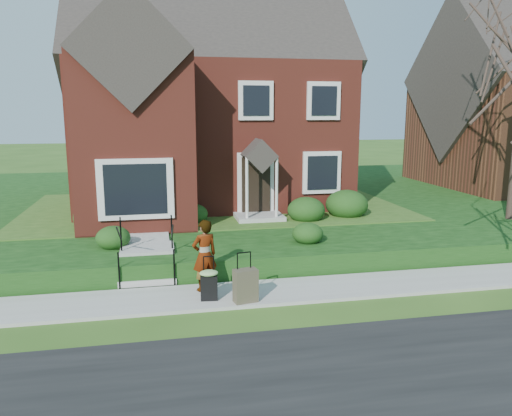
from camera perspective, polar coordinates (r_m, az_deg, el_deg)
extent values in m
plane|color=#2D5119|center=(11.92, -0.03, -9.89)|extent=(120.00, 120.00, 0.00)
cube|color=#9E9B93|center=(11.91, -0.03, -9.71)|extent=(60.00, 1.60, 0.08)
cube|color=#11340E|center=(23.02, 4.39, 1.10)|extent=(44.00, 20.00, 0.60)
cube|color=#9E9B93|center=(16.33, -12.19, -2.06)|extent=(1.20, 6.00, 0.06)
cube|color=maroon|center=(21.05, -5.46, 8.38)|extent=(10.00, 8.00, 5.40)
cube|color=maroon|center=(16.16, -13.64, 7.33)|extent=(3.60, 2.40, 5.40)
cube|color=silver|center=(15.15, -13.57, 2.15)|extent=(2.20, 0.30, 1.80)
cube|color=black|center=(17.39, -0.01, 2.41)|extent=(1.00, 0.12, 2.10)
cube|color=black|center=(17.96, 7.53, 4.04)|extent=(1.40, 0.10, 1.50)
cube|color=maroon|center=(21.91, 2.69, 21.39)|extent=(0.90, 0.90, 3.00)
cube|color=#9E9B93|center=(12.61, -12.28, -8.22)|extent=(1.40, 0.30, 0.15)
cube|color=#9E9B93|center=(12.84, -12.30, -7.15)|extent=(1.40, 0.30, 0.15)
cube|color=#9E9B93|center=(13.08, -12.31, -6.12)|extent=(1.40, 0.30, 0.15)
cube|color=#9E9B93|center=(13.33, -12.32, -5.13)|extent=(1.40, 0.30, 0.15)
cube|color=#9E9B93|center=(13.86, -12.29, -4.51)|extent=(1.40, 0.80, 0.15)
cylinder|color=black|center=(12.38, -15.39, -6.90)|extent=(0.04, 0.04, 0.90)
cylinder|color=black|center=(13.37, -15.19, -2.89)|extent=(0.04, 0.04, 0.90)
cylinder|color=black|center=(12.35, -9.33, -6.69)|extent=(0.04, 0.04, 0.90)
cylinder|color=black|center=(13.34, -9.61, -2.68)|extent=(0.04, 0.04, 0.90)
ellipsoid|color=#133710|center=(16.25, -17.50, -0.50)|extent=(1.57, 1.57, 1.10)
ellipsoid|color=#133710|center=(16.75, -7.21, -0.45)|extent=(0.99, 0.99, 0.69)
ellipsoid|color=#133710|center=(16.98, 5.76, 0.07)|extent=(1.27, 1.27, 0.89)
ellipsoid|color=#133710|center=(17.87, 10.34, 0.74)|extent=(1.49, 1.49, 1.04)
ellipsoid|color=#133710|center=(14.13, -16.03, -3.04)|extent=(0.93, 0.93, 0.65)
ellipsoid|color=#133710|center=(14.20, 5.93, -2.67)|extent=(0.88, 0.88, 0.62)
imported|color=#999999|center=(11.79, -5.90, -5.40)|extent=(0.73, 0.60, 1.71)
cube|color=black|center=(11.37, -5.38, -9.05)|extent=(0.40, 0.25, 0.57)
cylinder|color=black|center=(11.14, -5.45, -5.63)|extent=(0.23, 0.05, 0.03)
cylinder|color=black|center=(11.20, -6.01, -6.70)|extent=(0.02, 0.02, 0.43)
cylinder|color=black|center=(11.22, -4.85, -6.64)|extent=(0.02, 0.02, 0.43)
cylinder|color=black|center=(11.44, -6.03, -10.28)|extent=(0.05, 0.06, 0.06)
cylinder|color=black|center=(11.47, -4.69, -10.21)|extent=(0.05, 0.06, 0.06)
ellipsoid|color=#86B467|center=(11.25, -5.42, -7.38)|extent=(0.45, 0.38, 0.13)
cube|color=#4C4532|center=(11.18, -1.20, -8.86)|extent=(0.57, 0.39, 0.75)
cylinder|color=black|center=(10.95, -1.22, -5.23)|extent=(0.31, 0.09, 0.03)
cylinder|color=black|center=(10.98, -2.02, -6.19)|extent=(0.02, 0.02, 0.36)
cylinder|color=black|center=(11.03, -0.41, -6.09)|extent=(0.02, 0.02, 0.36)
cylinder|color=black|center=(11.27, -2.12, -10.57)|extent=(0.05, 0.07, 0.06)
cylinder|color=black|center=(11.33, -0.28, -10.44)|extent=(0.05, 0.07, 0.06)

